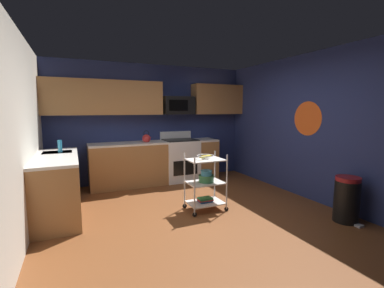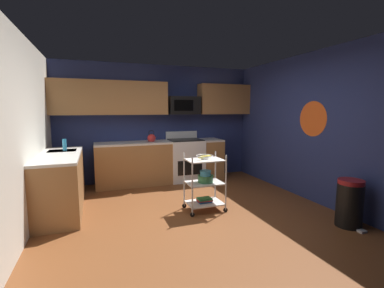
# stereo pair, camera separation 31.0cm
# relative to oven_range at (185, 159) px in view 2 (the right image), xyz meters

# --- Properties ---
(floor) EXTENTS (4.40, 4.80, 0.04)m
(floor) POSITION_rel_oven_range_xyz_m (-0.55, -2.10, -0.50)
(floor) COLOR brown
(floor) RESTS_ON ground
(wall_back) EXTENTS (4.52, 0.06, 2.60)m
(wall_back) POSITION_rel_oven_range_xyz_m (-0.55, 0.33, 0.82)
(wall_back) COLOR navy
(wall_back) RESTS_ON ground
(wall_left) EXTENTS (0.06, 4.80, 2.60)m
(wall_left) POSITION_rel_oven_range_xyz_m (-2.78, -2.10, 0.82)
(wall_left) COLOR silver
(wall_left) RESTS_ON ground
(wall_right) EXTENTS (0.06, 4.80, 2.60)m
(wall_right) POSITION_rel_oven_range_xyz_m (1.68, -2.10, 0.82)
(wall_right) COLOR navy
(wall_right) RESTS_ON ground
(wall_flower_decal) EXTENTS (0.00, 0.61, 0.61)m
(wall_flower_decal) POSITION_rel_oven_range_xyz_m (1.65, -2.06, 0.97)
(wall_flower_decal) COLOR #E5591E
(counter_run) EXTENTS (3.60, 2.30, 0.92)m
(counter_run) POSITION_rel_oven_range_xyz_m (-1.28, -0.44, -0.01)
(counter_run) COLOR #9E6B3D
(counter_run) RESTS_ON ground
(oven_range) EXTENTS (0.76, 0.65, 1.10)m
(oven_range) POSITION_rel_oven_range_xyz_m (0.00, 0.00, 0.00)
(oven_range) COLOR white
(oven_range) RESTS_ON ground
(upper_cabinets) EXTENTS (4.40, 0.33, 0.70)m
(upper_cabinets) POSITION_rel_oven_range_xyz_m (-0.68, 0.13, 1.37)
(upper_cabinets) COLOR #9E6B3D
(microwave) EXTENTS (0.70, 0.39, 0.40)m
(microwave) POSITION_rel_oven_range_xyz_m (-0.00, 0.10, 1.22)
(microwave) COLOR black
(rolling_cart) EXTENTS (0.63, 0.42, 0.91)m
(rolling_cart) POSITION_rel_oven_range_xyz_m (-0.31, -1.89, -0.02)
(rolling_cart) COLOR silver
(rolling_cart) RESTS_ON ground
(fruit_bowl) EXTENTS (0.27, 0.27, 0.07)m
(fruit_bowl) POSITION_rel_oven_range_xyz_m (-0.31, -1.89, 0.40)
(fruit_bowl) COLOR silver
(fruit_bowl) RESTS_ON rolling_cart
(mixing_bowl_large) EXTENTS (0.25, 0.25, 0.11)m
(mixing_bowl_large) POSITION_rel_oven_range_xyz_m (-0.29, -1.89, 0.04)
(mixing_bowl_large) COLOR #387F4C
(mixing_bowl_large) RESTS_ON rolling_cart
(mixing_bowl_small) EXTENTS (0.18, 0.18, 0.08)m
(mixing_bowl_small) POSITION_rel_oven_range_xyz_m (-0.30, -1.92, 0.14)
(mixing_bowl_small) COLOR #338CBF
(mixing_bowl_small) RESTS_ON rolling_cart
(book_stack) EXTENTS (0.25, 0.16, 0.07)m
(book_stack) POSITION_rel_oven_range_xyz_m (-0.31, -1.89, -0.31)
(book_stack) COLOR #1E4C8C
(book_stack) RESTS_ON rolling_cart
(kettle) EXTENTS (0.21, 0.18, 0.26)m
(kettle) POSITION_rel_oven_range_xyz_m (-0.77, -0.00, 0.52)
(kettle) COLOR red
(kettle) RESTS_ON counter_run
(dish_soap_bottle) EXTENTS (0.06, 0.06, 0.20)m
(dish_soap_bottle) POSITION_rel_oven_range_xyz_m (-2.40, -0.82, 0.54)
(dish_soap_bottle) COLOR #2D8CBF
(dish_soap_bottle) RESTS_ON counter_run
(trash_can) EXTENTS (0.34, 0.42, 0.66)m
(trash_can) POSITION_rel_oven_range_xyz_m (1.35, -3.12, -0.15)
(trash_can) COLOR black
(trash_can) RESTS_ON ground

